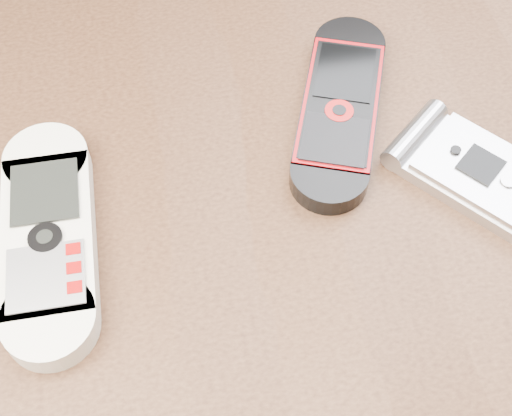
# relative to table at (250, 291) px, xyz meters

# --- Properties ---
(table) EXTENTS (1.20, 0.80, 0.75)m
(table) POSITION_rel_table_xyz_m (0.00, 0.00, 0.00)
(table) COLOR black
(table) RESTS_ON ground
(nokia_white) EXTENTS (0.06, 0.17, 0.02)m
(nokia_white) POSITION_rel_table_xyz_m (-0.12, 0.00, 0.11)
(nokia_white) COLOR white
(nokia_white) RESTS_ON table
(nokia_black_red) EXTENTS (0.11, 0.18, 0.02)m
(nokia_black_red) POSITION_rel_table_xyz_m (0.08, 0.07, 0.11)
(nokia_black_red) COLOR black
(nokia_black_red) RESTS_ON table
(motorola_razr) EXTENTS (0.12, 0.12, 0.02)m
(motorola_razr) POSITION_rel_table_xyz_m (0.15, 0.00, 0.11)
(motorola_razr) COLOR #B5B5BA
(motorola_razr) RESTS_ON table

